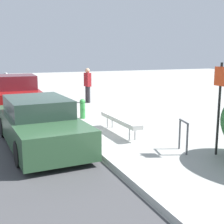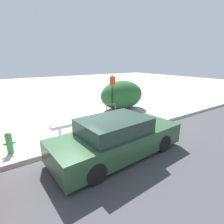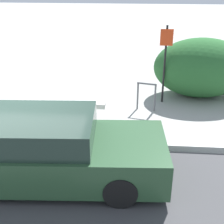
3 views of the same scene
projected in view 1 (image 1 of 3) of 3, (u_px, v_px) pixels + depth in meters
name	position (u px, v px, depth m)	size (l,w,h in m)	color
ground_plane	(76.00, 134.00, 9.85)	(60.00, 60.00, 0.00)	#9E9E99
curb	(76.00, 132.00, 9.84)	(60.00, 0.20, 0.13)	#B7B7B2
bench	(120.00, 120.00, 9.79)	(2.38, 0.38, 0.52)	#99999E
bike_rack	(183.00, 133.00, 8.00)	(0.55, 0.17, 0.83)	#515156
sign_post	(219.00, 100.00, 7.60)	(0.36, 0.08, 2.30)	black
fire_hydrant	(83.00, 108.00, 12.06)	(0.36, 0.22, 0.77)	#338C3F
pedestrian	(88.00, 84.00, 15.76)	(0.43, 0.29, 1.75)	#333338
parked_car_near	(39.00, 124.00, 8.53)	(4.58, 1.97, 1.31)	black
parked_car_far	(17.00, 96.00, 13.46)	(3.85, 1.86, 1.57)	black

